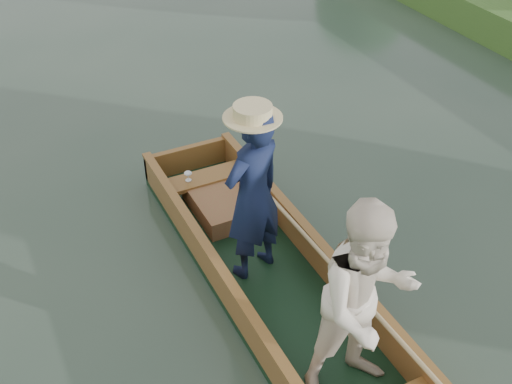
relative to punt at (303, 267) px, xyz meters
name	(u,v)px	position (x,y,z in m)	size (l,w,h in m)	color
ground	(283,304)	(-0.03, 0.26, -0.69)	(120.00, 120.00, 0.00)	#283D30
punt	(303,267)	(0.00, 0.00, 0.00)	(1.12, 5.09, 1.92)	black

